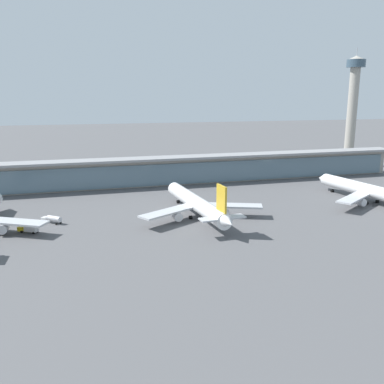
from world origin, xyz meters
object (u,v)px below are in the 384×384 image
(airliner_centre_stand, at_px, (197,204))
(service_truck_near_nose_yellow, at_px, (29,228))
(control_tower, at_px, (353,103))
(airliner_right_stand, at_px, (370,191))
(service_truck_mid_apron_white, at_px, (52,219))

(airliner_centre_stand, distance_m, service_truck_near_nose_yellow, 61.63)
(service_truck_near_nose_yellow, relative_size, control_tower, 0.10)
(service_truck_near_nose_yellow, xyz_separation_m, control_tower, (197.46, 93.07, 40.30))
(airliner_right_stand, bearing_deg, service_truck_near_nose_yellow, -179.22)
(airliner_right_stand, xyz_separation_m, service_truck_near_nose_yellow, (-141.62, -1.94, -3.79))
(airliner_right_stand, distance_m, control_tower, 112.94)
(service_truck_near_nose_yellow, distance_m, service_truck_mid_apron_white, 11.91)
(airliner_centre_stand, bearing_deg, service_truck_mid_apron_white, 172.22)
(airliner_centre_stand, height_order, airliner_right_stand, same)
(airliner_right_stand, height_order, service_truck_mid_apron_white, airliner_right_stand)
(airliner_centre_stand, height_order, service_truck_mid_apron_white, airliner_centre_stand)
(airliner_centre_stand, distance_m, service_truck_mid_apron_white, 54.85)
(airliner_centre_stand, relative_size, service_truck_near_nose_yellow, 8.83)
(service_truck_mid_apron_white, distance_m, control_tower, 211.64)
(airliner_right_stand, height_order, service_truck_near_nose_yellow, airliner_right_stand)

